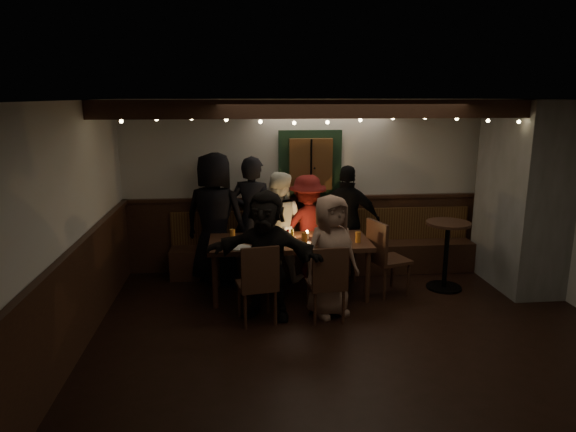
{
  "coord_description": "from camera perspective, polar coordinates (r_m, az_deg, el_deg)",
  "views": [
    {
      "loc": [
        -1.27,
        -5.16,
        2.65
      ],
      "look_at": [
        -0.61,
        1.6,
        1.05
      ],
      "focal_mm": 32.0,
      "sensor_mm": 36.0,
      "label": 1
    }
  ],
  "objects": [
    {
      "name": "person_f",
      "position": [
        6.15,
        -2.44,
        -4.37
      ],
      "size": [
        1.53,
        0.95,
        1.58
      ],
      "primitive_type": "imported",
      "rotation": [
        0.0,
        0.0,
        -0.36
      ],
      "color": "black",
      "rests_on": "ground"
    },
    {
      "name": "person_c",
      "position": [
        7.44,
        -1.12,
        -1.15
      ],
      "size": [
        0.91,
        0.79,
        1.6
      ],
      "primitive_type": "imported",
      "rotation": [
        0.0,
        0.0,
        2.87
      ],
      "color": "white",
      "rests_on": "ground"
    },
    {
      "name": "person_g",
      "position": [
        6.26,
        4.72,
        -4.43
      ],
      "size": [
        0.87,
        0.73,
        1.51
      ],
      "primitive_type": "imported",
      "rotation": [
        0.0,
        0.0,
        0.4
      ],
      "color": "#946F5D",
      "rests_on": "ground"
    },
    {
      "name": "chair_near_right",
      "position": [
        6.11,
        4.45,
        -7.05
      ],
      "size": [
        0.47,
        0.47,
        0.95
      ],
      "color": "black",
      "rests_on": "ground"
    },
    {
      "name": "person_e",
      "position": [
        7.65,
        6.62,
        -0.58
      ],
      "size": [
        1.05,
        0.69,
        1.66
      ],
      "primitive_type": "imported",
      "rotation": [
        0.0,
        0.0,
        2.82
      ],
      "color": "black",
      "rests_on": "ground"
    },
    {
      "name": "chair_near_left",
      "position": [
        6.03,
        -3.31,
        -7.12
      ],
      "size": [
        0.52,
        0.52,
        0.98
      ],
      "color": "black",
      "rests_on": "ground"
    },
    {
      "name": "room",
      "position": [
        7.15,
        13.66,
        0.16
      ],
      "size": [
        6.02,
        5.01,
        2.62
      ],
      "color": "black",
      "rests_on": "ground"
    },
    {
      "name": "person_b",
      "position": [
        7.44,
        -3.97,
        -0.3
      ],
      "size": [
        0.78,
        0.65,
        1.82
      ],
      "primitive_type": "imported",
      "rotation": [
        0.0,
        0.0,
        2.76
      ],
      "color": "black",
      "rests_on": "ground"
    },
    {
      "name": "person_a",
      "position": [
        7.4,
        -8.11,
        -0.23
      ],
      "size": [
        1.07,
        0.88,
        1.88
      ],
      "primitive_type": "imported",
      "rotation": [
        0.0,
        0.0,
        2.78
      ],
      "color": "black",
      "rests_on": "ground"
    },
    {
      "name": "chair_end",
      "position": [
        7.01,
        10.55,
        -4.11
      ],
      "size": [
        0.59,
        0.59,
        1.03
      ],
      "color": "black",
      "rests_on": "ground"
    },
    {
      "name": "high_top",
      "position": [
        7.44,
        17.22,
        -3.29
      ],
      "size": [
        0.6,
        0.6,
        0.96
      ],
      "color": "black",
      "rests_on": "ground"
    },
    {
      "name": "dining_table",
      "position": [
        6.87,
        0.14,
        -3.25
      ],
      "size": [
        2.13,
        0.91,
        0.92
      ],
      "color": "black",
      "rests_on": "ground"
    },
    {
      "name": "person_d",
      "position": [
        7.55,
        2.16,
        -1.19
      ],
      "size": [
        1.11,
        0.83,
        1.53
      ],
      "primitive_type": "imported",
      "rotation": [
        0.0,
        0.0,
        3.43
      ],
      "color": "#591110",
      "rests_on": "ground"
    }
  ]
}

